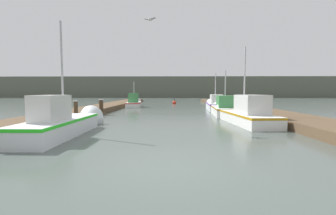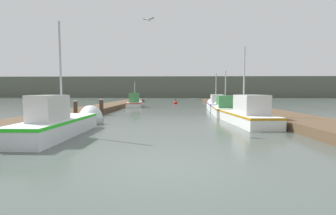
{
  "view_description": "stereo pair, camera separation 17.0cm",
  "coord_description": "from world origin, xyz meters",
  "views": [
    {
      "loc": [
        0.05,
        -5.09,
        1.73
      ],
      "look_at": [
        -0.25,
        11.92,
        0.54
      ],
      "focal_mm": 24.0,
      "sensor_mm": 36.0,
      "label": 1
    },
    {
      "loc": [
        0.22,
        -5.08,
        1.73
      ],
      "look_at": [
        -0.25,
        11.92,
        0.54
      ],
      "focal_mm": 24.0,
      "sensor_mm": 36.0,
      "label": 2
    }
  ],
  "objects": [
    {
      "name": "seagull_lead",
      "position": [
        -0.95,
        5.33,
        5.01
      ],
      "size": [
        0.55,
        0.32,
        0.12
      ],
      "rotation": [
        0.0,
        0.0,
        2.75
      ],
      "color": "white"
    },
    {
      "name": "fishing_boat_3",
      "position": [
        4.24,
        16.75,
        0.49
      ],
      "size": [
        1.97,
        6.11,
        3.88
      ],
      "rotation": [
        0.0,
        0.0,
        -0.09
      ],
      "color": "silver",
      "rests_on": "ground_plane"
    },
    {
      "name": "mooring_piling_2",
      "position": [
        -5.44,
        7.58,
        0.62
      ],
      "size": [
        0.25,
        0.25,
        1.23
      ],
      "color": "#473523",
      "rests_on": "ground_plane"
    },
    {
      "name": "distant_shore_ridge",
      "position": [
        0.0,
        69.46,
        3.15
      ],
      "size": [
        120.0,
        16.0,
        6.31
      ],
      "color": "#565B4C",
      "rests_on": "ground_plane"
    },
    {
      "name": "ground_plane",
      "position": [
        0.0,
        0.0,
        0.0
      ],
      "size": [
        200.0,
        200.0,
        0.0
      ],
      "color": "#47514C"
    },
    {
      "name": "mooring_piling_1",
      "position": [
        -5.45,
        4.61,
        0.54
      ],
      "size": [
        0.24,
        0.24,
        1.07
      ],
      "color": "#473523",
      "rests_on": "ground_plane"
    },
    {
      "name": "fishing_boat_0",
      "position": [
        -4.33,
        4.08,
        0.49
      ],
      "size": [
        1.43,
        5.87,
        4.83
      ],
      "rotation": [
        0.0,
        0.0,
        0.0
      ],
      "color": "silver",
      "rests_on": "ground_plane"
    },
    {
      "name": "mooring_piling_0",
      "position": [
        -5.24,
        11.55,
        0.59
      ],
      "size": [
        0.35,
        0.35,
        1.17
      ],
      "color": "#473523",
      "rests_on": "ground_plane"
    },
    {
      "name": "fishing_boat_4",
      "position": [
        -4.41,
        21.32,
        0.47
      ],
      "size": [
        1.91,
        5.58,
        3.34
      ],
      "rotation": [
        0.0,
        0.0,
        0.08
      ],
      "color": "silver",
      "rests_on": "ground_plane"
    },
    {
      "name": "channel_buoy",
      "position": [
        0.39,
        27.28,
        0.16
      ],
      "size": [
        0.55,
        0.55,
        1.05
      ],
      "color": "red",
      "rests_on": "ground_plane"
    },
    {
      "name": "dock_right",
      "position": [
        6.68,
        16.0,
        0.21
      ],
      "size": [
        2.76,
        40.0,
        0.42
      ],
      "color": "brown",
      "rests_on": "ground_plane"
    },
    {
      "name": "dock_left",
      "position": [
        -6.68,
        16.0,
        0.21
      ],
      "size": [
        2.76,
        40.0,
        0.42
      ],
      "color": "brown",
      "rests_on": "ground_plane"
    },
    {
      "name": "fishing_boat_2",
      "position": [
        4.1,
        12.2,
        0.47
      ],
      "size": [
        2.2,
        5.56,
        3.86
      ],
      "rotation": [
        0.0,
        0.0,
        -0.08
      ],
      "color": "silver",
      "rests_on": "ground_plane"
    },
    {
      "name": "fishing_boat_1",
      "position": [
        4.06,
        7.89,
        0.48
      ],
      "size": [
        2.04,
        6.4,
        4.68
      ],
      "rotation": [
        0.0,
        0.0,
        0.08
      ],
      "color": "silver",
      "rests_on": "ground_plane"
    }
  ]
}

